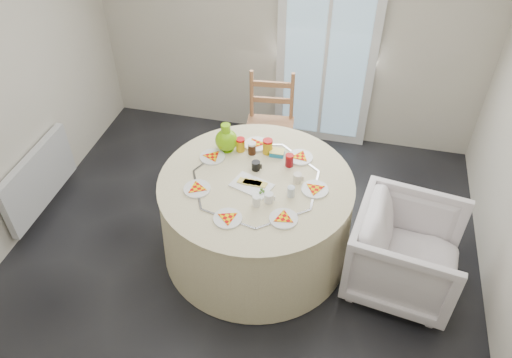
% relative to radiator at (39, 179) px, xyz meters
% --- Properties ---
extents(floor, '(4.00, 4.00, 0.00)m').
position_rel_radiator_xyz_m(floor, '(1.94, -0.20, -0.38)').
color(floor, black).
rests_on(floor, ground).
extents(wall_back, '(4.00, 0.02, 2.60)m').
position_rel_radiator_xyz_m(wall_back, '(1.94, 1.80, 0.92)').
color(wall_back, '#BCB5A3').
rests_on(wall_back, floor).
extents(glass_door, '(1.00, 0.08, 2.10)m').
position_rel_radiator_xyz_m(glass_door, '(2.34, 1.75, 0.67)').
color(glass_door, silver).
rests_on(glass_door, floor).
extents(radiator, '(0.07, 1.00, 0.55)m').
position_rel_radiator_xyz_m(radiator, '(0.00, 0.00, 0.00)').
color(radiator, silver).
rests_on(radiator, floor).
extents(table, '(1.60, 1.60, 0.81)m').
position_rel_radiator_xyz_m(table, '(2.03, -0.01, -0.01)').
color(table, beige).
rests_on(table, floor).
extents(wooden_chair, '(0.51, 0.49, 1.04)m').
position_rel_radiator_xyz_m(wooden_chair, '(1.91, 1.08, 0.09)').
color(wooden_chair, '#A16C4B').
rests_on(wooden_chair, floor).
extents(armchair, '(0.86, 0.91, 0.83)m').
position_rel_radiator_xyz_m(armchair, '(3.26, -0.11, 0.01)').
color(armchair, silver).
rests_on(armchair, floor).
extents(place_settings, '(1.48, 1.48, 0.02)m').
position_rel_radiator_xyz_m(place_settings, '(2.03, -0.01, 0.39)').
color(place_settings, white).
rests_on(place_settings, table).
extents(jar_cluster, '(0.51, 0.28, 0.14)m').
position_rel_radiator_xyz_m(jar_cluster, '(2.02, 0.29, 0.44)').
color(jar_cluster, '#83310B').
rests_on(jar_cluster, table).
extents(butter_tub, '(0.12, 0.09, 0.05)m').
position_rel_radiator_xyz_m(butter_tub, '(2.13, 0.35, 0.41)').
color(butter_tub, teal).
rests_on(butter_tub, table).
extents(green_pitcher, '(0.20, 0.20, 0.25)m').
position_rel_radiator_xyz_m(green_pitcher, '(1.70, 0.33, 0.49)').
color(green_pitcher, '#6EB708').
rests_on(green_pitcher, table).
extents(cheese_platter, '(0.35, 0.29, 0.04)m').
position_rel_radiator_xyz_m(cheese_platter, '(2.01, -0.07, 0.39)').
color(cheese_platter, silver).
rests_on(cheese_platter, table).
extents(mugs_glasses, '(0.67, 0.67, 0.09)m').
position_rel_radiator_xyz_m(mugs_glasses, '(2.18, 0.01, 0.43)').
color(mugs_glasses, gray).
rests_on(mugs_glasses, table).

